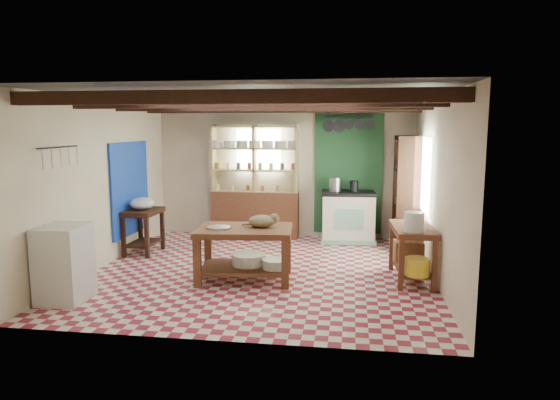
# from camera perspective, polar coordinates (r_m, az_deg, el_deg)

# --- Properties ---
(floor) EXTENTS (5.00, 5.00, 0.02)m
(floor) POSITION_cam_1_polar(r_m,az_deg,el_deg) (7.62, -2.08, -8.17)
(floor) COLOR maroon
(floor) RESTS_ON ground
(ceiling) EXTENTS (5.00, 5.00, 0.02)m
(ceiling) POSITION_cam_1_polar(r_m,az_deg,el_deg) (7.31, -2.20, 11.82)
(ceiling) COLOR #4C4C51
(ceiling) RESTS_ON wall_back
(wall_back) EXTENTS (5.00, 0.04, 2.60)m
(wall_back) POSITION_cam_1_polar(r_m,az_deg,el_deg) (9.81, 0.48, 3.39)
(wall_back) COLOR beige
(wall_back) RESTS_ON floor
(wall_front) EXTENTS (5.00, 0.04, 2.60)m
(wall_front) POSITION_cam_1_polar(r_m,az_deg,el_deg) (4.94, -7.34, -1.80)
(wall_front) COLOR beige
(wall_front) RESTS_ON floor
(wall_left) EXTENTS (0.04, 5.00, 2.60)m
(wall_left) POSITION_cam_1_polar(r_m,az_deg,el_deg) (8.18, -19.65, 1.86)
(wall_left) COLOR beige
(wall_left) RESTS_ON floor
(wall_right) EXTENTS (0.04, 5.00, 2.60)m
(wall_right) POSITION_cam_1_polar(r_m,az_deg,el_deg) (7.33, 17.47, 1.25)
(wall_right) COLOR beige
(wall_right) RESTS_ON floor
(ceiling_beams) EXTENTS (5.00, 3.80, 0.15)m
(ceiling_beams) POSITION_cam_1_polar(r_m,az_deg,el_deg) (7.31, -2.19, 10.88)
(ceiling_beams) COLOR #321A11
(ceiling_beams) RESTS_ON ceiling
(blue_wall_patch) EXTENTS (0.04, 1.40, 1.60)m
(blue_wall_patch) POSITION_cam_1_polar(r_m,az_deg,el_deg) (8.99, -16.76, 1.27)
(blue_wall_patch) COLOR #183EB5
(blue_wall_patch) RESTS_ON wall_left
(green_wall_patch) EXTENTS (1.30, 0.04, 2.30)m
(green_wall_patch) POSITION_cam_1_polar(r_m,az_deg,el_deg) (9.70, 7.81, 2.96)
(green_wall_patch) COLOR #1F4E29
(green_wall_patch) RESTS_ON wall_back
(window_back) EXTENTS (0.90, 0.02, 0.80)m
(window_back) POSITION_cam_1_polar(r_m,az_deg,el_deg) (9.84, -2.43, 5.74)
(window_back) COLOR silver
(window_back) RESTS_ON wall_back
(window_right) EXTENTS (0.02, 1.30, 1.20)m
(window_right) POSITION_cam_1_polar(r_m,az_deg,el_deg) (8.30, 16.27, 2.80)
(window_right) COLOR silver
(window_right) RESTS_ON wall_right
(utensil_rail) EXTENTS (0.06, 0.90, 0.28)m
(utensil_rail) POSITION_cam_1_polar(r_m,az_deg,el_deg) (7.07, -23.94, 4.56)
(utensil_rail) COLOR black
(utensil_rail) RESTS_ON wall_left
(pot_rack) EXTENTS (0.86, 0.12, 0.36)m
(pot_rack) POSITION_cam_1_polar(r_m,az_deg,el_deg) (9.23, 7.90, 8.46)
(pot_rack) COLOR black
(pot_rack) RESTS_ON ceiling
(shelving_unit) EXTENTS (1.70, 0.34, 2.20)m
(shelving_unit) POSITION_cam_1_polar(r_m,az_deg,el_deg) (9.73, -2.88, 2.16)
(shelving_unit) COLOR tan
(shelving_unit) RESTS_ON floor
(tall_rack) EXTENTS (0.40, 0.86, 2.00)m
(tall_rack) POSITION_cam_1_polar(r_m,az_deg,el_deg) (9.11, 14.23, 0.83)
(tall_rack) COLOR #321A11
(tall_rack) RESTS_ON floor
(work_table) EXTENTS (1.40, 1.00, 0.75)m
(work_table) POSITION_cam_1_polar(r_m,az_deg,el_deg) (7.12, -4.08, -6.15)
(work_table) COLOR brown
(work_table) RESTS_ON floor
(stove) EXTENTS (1.02, 0.72, 0.96)m
(stove) POSITION_cam_1_polar(r_m,az_deg,el_deg) (9.49, 7.77, -1.88)
(stove) COLOR #EFE4CF
(stove) RESTS_ON floor
(prep_table) EXTENTS (0.53, 0.76, 0.76)m
(prep_table) POSITION_cam_1_polar(r_m,az_deg,el_deg) (8.87, -15.34, -3.48)
(prep_table) COLOR #321A11
(prep_table) RESTS_ON floor
(white_cabinet) EXTENTS (0.56, 0.66, 0.95)m
(white_cabinet) POSITION_cam_1_polar(r_m,az_deg,el_deg) (6.83, -23.44, -6.63)
(white_cabinet) COLOR silver
(white_cabinet) RESTS_ON floor
(right_counter) EXTENTS (0.59, 1.11, 0.78)m
(right_counter) POSITION_cam_1_polar(r_m,az_deg,el_deg) (7.32, 14.83, -5.92)
(right_counter) COLOR brown
(right_counter) RESTS_ON floor
(cat) EXTENTS (0.45, 0.39, 0.18)m
(cat) POSITION_cam_1_polar(r_m,az_deg,el_deg) (7.04, -2.05, -2.42)
(cat) COLOR #9A8059
(cat) RESTS_ON work_table
(steel_tray) EXTENTS (0.37, 0.37, 0.02)m
(steel_tray) POSITION_cam_1_polar(r_m,az_deg,el_deg) (7.04, -7.00, -3.13)
(steel_tray) COLOR #A6A6AD
(steel_tray) RESTS_ON work_table
(basin_large) EXTENTS (0.51, 0.51, 0.16)m
(basin_large) POSITION_cam_1_polar(r_m,az_deg,el_deg) (7.19, -3.62, -6.79)
(basin_large) COLOR silver
(basin_large) RESTS_ON work_table
(basin_small) EXTENTS (0.41, 0.41, 0.13)m
(basin_small) POSITION_cam_1_polar(r_m,az_deg,el_deg) (7.02, -0.50, -7.30)
(basin_small) COLOR silver
(basin_small) RESTS_ON work_table
(kettle_left) EXTENTS (0.24, 0.24, 0.26)m
(kettle_left) POSITION_cam_1_polar(r_m,az_deg,el_deg) (9.38, 6.32, 1.78)
(kettle_left) COLOR #A6A6AD
(kettle_left) RESTS_ON stove
(kettle_right) EXTENTS (0.17, 0.17, 0.20)m
(kettle_right) POSITION_cam_1_polar(r_m,az_deg,el_deg) (9.41, 8.44, 1.58)
(kettle_right) COLOR black
(kettle_right) RESTS_ON stove
(enamel_bowl) EXTENTS (0.42, 0.42, 0.21)m
(enamel_bowl) POSITION_cam_1_polar(r_m,az_deg,el_deg) (8.79, -15.47, -0.39)
(enamel_bowl) COLOR silver
(enamel_bowl) RESTS_ON prep_table
(white_bucket) EXTENTS (0.28, 0.28, 0.27)m
(white_bucket) POSITION_cam_1_polar(r_m,az_deg,el_deg) (6.87, 15.05, -2.43)
(white_bucket) COLOR silver
(white_bucket) RESTS_ON right_counter
(wicker_basket) EXTENTS (0.43, 0.35, 0.29)m
(wicker_basket) POSITION_cam_1_polar(r_m,az_deg,el_deg) (7.62, 14.45, -5.64)
(wicker_basket) COLOR #8E5C39
(wicker_basket) RESTS_ON right_counter
(yellow_tub) EXTENTS (0.34, 0.34, 0.24)m
(yellow_tub) POSITION_cam_1_polar(r_m,az_deg,el_deg) (6.91, 15.41, -7.36)
(yellow_tub) COLOR gold
(yellow_tub) RESTS_ON right_counter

